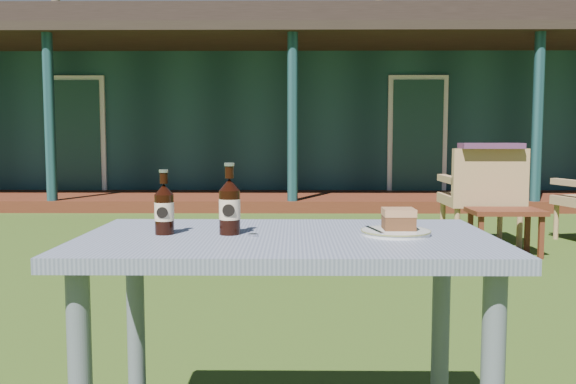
{
  "coord_description": "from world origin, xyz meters",
  "views": [
    {
      "loc": [
        0.02,
        -3.36,
        1.0
      ],
      "look_at": [
        0.0,
        -1.3,
        0.82
      ],
      "focal_mm": 38.0,
      "sensor_mm": 36.0,
      "label": 1
    }
  ],
  "objects_px": {
    "cafe_table": "(287,269)",
    "armchair_left": "(483,191)",
    "plate": "(396,232)",
    "cake_slice": "(399,219)",
    "side_table": "(505,216)",
    "cola_bottle_near": "(230,206)",
    "cola_bottle_far": "(164,208)"
  },
  "relations": [
    {
      "from": "cafe_table",
      "to": "armchair_left",
      "type": "height_order",
      "value": "armchair_left"
    },
    {
      "from": "cafe_table",
      "to": "armchair_left",
      "type": "distance_m",
      "value": 4.29
    },
    {
      "from": "plate",
      "to": "cake_slice",
      "type": "distance_m",
      "value": 0.04
    },
    {
      "from": "cafe_table",
      "to": "side_table",
      "type": "relative_size",
      "value": 2.0
    },
    {
      "from": "cola_bottle_near",
      "to": "side_table",
      "type": "bearing_deg",
      "value": 59.62
    },
    {
      "from": "armchair_left",
      "to": "cafe_table",
      "type": "bearing_deg",
      "value": -114.55
    },
    {
      "from": "cafe_table",
      "to": "side_table",
      "type": "xyz_separation_m",
      "value": [
        1.82,
        3.41,
        -0.28
      ]
    },
    {
      "from": "plate",
      "to": "cake_slice",
      "type": "bearing_deg",
      "value": 55.02
    },
    {
      "from": "plate",
      "to": "side_table",
      "type": "height_order",
      "value": "plate"
    },
    {
      "from": "cafe_table",
      "to": "cola_bottle_far",
      "type": "bearing_deg",
      "value": 177.62
    },
    {
      "from": "cake_slice",
      "to": "cola_bottle_far",
      "type": "bearing_deg",
      "value": -179.09
    },
    {
      "from": "cake_slice",
      "to": "armchair_left",
      "type": "distance_m",
      "value": 4.15
    },
    {
      "from": "armchair_left",
      "to": "side_table",
      "type": "bearing_deg",
      "value": -85.57
    },
    {
      "from": "cafe_table",
      "to": "plate",
      "type": "bearing_deg",
      "value": 1.97
    },
    {
      "from": "cola_bottle_far",
      "to": "cake_slice",
      "type": "bearing_deg",
      "value": 0.91
    },
    {
      "from": "cola_bottle_far",
      "to": "side_table",
      "type": "relative_size",
      "value": 0.32
    },
    {
      "from": "side_table",
      "to": "cafe_table",
      "type": "bearing_deg",
      "value": -118.12
    },
    {
      "from": "armchair_left",
      "to": "side_table",
      "type": "distance_m",
      "value": 0.52
    },
    {
      "from": "cola_bottle_near",
      "to": "cola_bottle_far",
      "type": "xyz_separation_m",
      "value": [
        -0.19,
        0.0,
        -0.01
      ]
    },
    {
      "from": "cake_slice",
      "to": "side_table",
      "type": "bearing_deg",
      "value": 66.19
    },
    {
      "from": "cake_slice",
      "to": "cola_bottle_far",
      "type": "xyz_separation_m",
      "value": [
        -0.69,
        -0.01,
        0.03
      ]
    },
    {
      "from": "cafe_table",
      "to": "cola_bottle_near",
      "type": "xyz_separation_m",
      "value": [
        -0.17,
        0.01,
        0.19
      ]
    },
    {
      "from": "cola_bottle_near",
      "to": "armchair_left",
      "type": "bearing_deg",
      "value": 63.35
    },
    {
      "from": "plate",
      "to": "cake_slice",
      "type": "height_order",
      "value": "cake_slice"
    },
    {
      "from": "plate",
      "to": "cola_bottle_far",
      "type": "height_order",
      "value": "cola_bottle_far"
    },
    {
      "from": "cake_slice",
      "to": "armchair_left",
      "type": "height_order",
      "value": "armchair_left"
    },
    {
      "from": "cola_bottle_far",
      "to": "armchair_left",
      "type": "bearing_deg",
      "value": 61.12
    },
    {
      "from": "cafe_table",
      "to": "armchair_left",
      "type": "xyz_separation_m",
      "value": [
        1.78,
        3.9,
        -0.11
      ]
    },
    {
      "from": "cafe_table",
      "to": "armchair_left",
      "type": "relative_size",
      "value": 1.32
    },
    {
      "from": "cafe_table",
      "to": "armchair_left",
      "type": "bearing_deg",
      "value": 65.45
    },
    {
      "from": "plate",
      "to": "cola_bottle_near",
      "type": "distance_m",
      "value": 0.49
    },
    {
      "from": "cafe_table",
      "to": "plate",
      "type": "relative_size",
      "value": 5.88
    }
  ]
}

